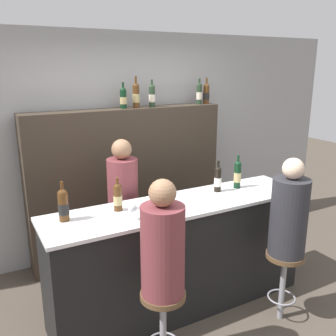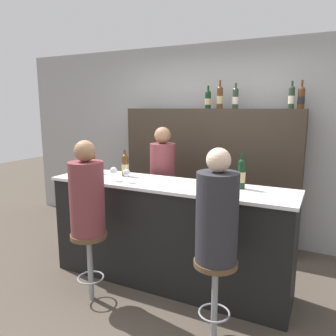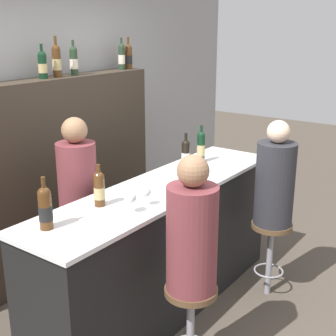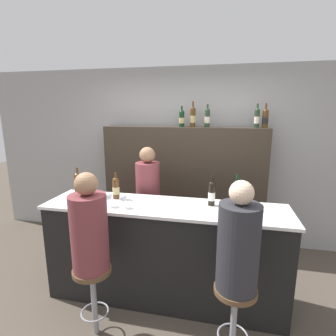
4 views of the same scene
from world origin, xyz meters
name	(u,v)px [view 1 (image 1 of 4)]	position (x,y,z in m)	size (l,w,h in m)	color
ground_plane	(197,322)	(0.00, 0.00, 0.00)	(16.00, 16.00, 0.00)	#4C4238
wall_back	(120,145)	(0.00, 1.73, 1.30)	(6.40, 0.05, 2.60)	#9E9E9E
bar_counter	(181,256)	(0.00, 0.28, 0.52)	(2.46, 0.60, 1.05)	black
back_bar_cabinet	(128,184)	(0.00, 1.50, 0.88)	(2.30, 0.28, 1.76)	#382D23
wine_bottle_counter_0	(63,205)	(-1.01, 0.38, 1.18)	(0.08, 0.08, 0.32)	#4C2D14
wine_bottle_counter_1	(118,197)	(-0.56, 0.38, 1.17)	(0.07, 0.07, 0.29)	#4C2D14
wine_bottle_counter_2	(218,179)	(0.46, 0.38, 1.17)	(0.07, 0.07, 0.30)	black
wine_bottle_counter_3	(237,174)	(0.70, 0.38, 1.19)	(0.07, 0.07, 0.33)	black
wine_bottle_backbar_0	(123,98)	(-0.03, 1.50, 1.88)	(0.07, 0.07, 0.28)	black
wine_bottle_backbar_1	(136,95)	(0.12, 1.50, 1.90)	(0.08, 0.08, 0.34)	#4C2D14
wine_bottle_backbar_2	(152,95)	(0.32, 1.50, 1.89)	(0.07, 0.07, 0.31)	#233823
wine_bottle_backbar_3	(199,93)	(0.97, 1.50, 1.89)	(0.07, 0.07, 0.31)	#233823
wine_bottle_backbar_4	(206,93)	(1.07, 1.50, 1.89)	(0.08, 0.08, 0.31)	#4C2D14
wine_glass_0	(133,208)	(-0.53, 0.14, 1.14)	(0.07, 0.07, 0.14)	silver
wine_glass_1	(150,206)	(-0.38, 0.14, 1.14)	(0.07, 0.07, 0.13)	silver
bar_stool_left	(163,311)	(-0.51, -0.31, 0.50)	(0.33, 0.33, 0.65)	gray
guest_seated_left	(163,245)	(-0.51, -0.31, 1.02)	(0.31, 0.31, 0.85)	brown
bar_stool_right	(284,269)	(0.70, -0.31, 0.50)	(0.33, 0.33, 0.65)	gray
guest_seated_right	(289,214)	(0.70, -0.31, 1.02)	(0.31, 0.31, 0.85)	#28282D
bartender	(124,222)	(-0.34, 0.83, 0.73)	(0.30, 0.30, 1.56)	brown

